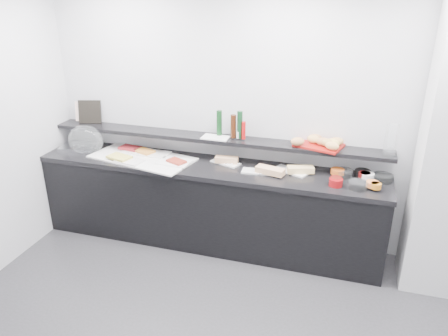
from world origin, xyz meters
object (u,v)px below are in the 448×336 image
(cloche_base, at_px, (79,147))
(sandwich_plate_mid, at_px, (258,172))
(framed_print, at_px, (90,112))
(carafe, at_px, (391,140))
(bread_tray, at_px, (319,145))
(condiment_tray, at_px, (216,138))

(cloche_base, distance_m, sandwich_plate_mid, 2.07)
(framed_print, bearing_deg, cloche_base, -123.41)
(sandwich_plate_mid, bearing_deg, cloche_base, 174.03)
(cloche_base, xyz_separation_m, sandwich_plate_mid, (2.07, -0.06, -0.01))
(sandwich_plate_mid, bearing_deg, carafe, 3.97)
(bread_tray, bearing_deg, sandwich_plate_mid, -140.98)
(carafe, bearing_deg, sandwich_plate_mid, -171.85)
(sandwich_plate_mid, relative_size, carafe, 1.04)
(framed_print, relative_size, condiment_tray, 0.94)
(condiment_tray, distance_m, bread_tray, 1.04)
(cloche_base, relative_size, carafe, 1.29)
(condiment_tray, xyz_separation_m, bread_tray, (1.04, 0.06, 0.00))
(framed_print, xyz_separation_m, bread_tray, (2.56, -0.03, -0.12))
(sandwich_plate_mid, distance_m, bread_tray, 0.65)
(cloche_base, distance_m, carafe, 3.29)
(sandwich_plate_mid, distance_m, framed_print, 2.06)
(sandwich_plate_mid, xyz_separation_m, framed_print, (-2.01, 0.26, 0.37))
(condiment_tray, height_order, carafe, carafe)
(framed_print, distance_m, condiment_tray, 1.53)
(cloche_base, distance_m, condiment_tray, 1.60)
(condiment_tray, bearing_deg, carafe, 1.43)
(cloche_base, height_order, bread_tray, bread_tray)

